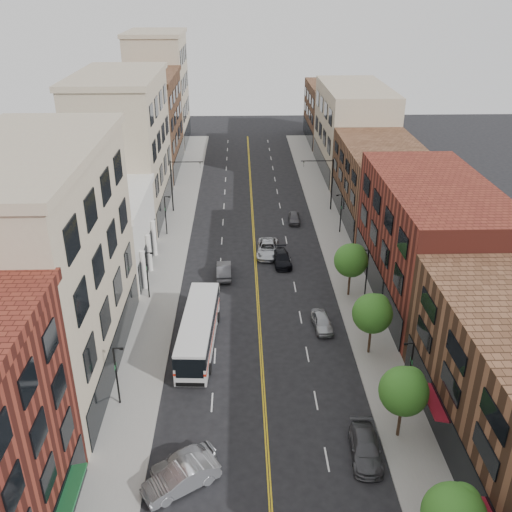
{
  "coord_description": "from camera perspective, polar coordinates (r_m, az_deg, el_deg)",
  "views": [
    {
      "loc": [
        -1.62,
        -26.45,
        29.22
      ],
      "look_at": [
        -0.18,
        23.3,
        5.0
      ],
      "focal_mm": 40.0,
      "sensor_mm": 36.0,
      "label": 1
    }
  ],
  "objects": [
    {
      "name": "car_lane_c",
      "position": [
        76.11,
        3.84,
        3.83
      ],
      "size": [
        1.7,
        3.82,
        1.28
      ],
      "primitive_type": "imported",
      "rotation": [
        0.0,
        0.0,
        -0.05
      ],
      "color": "#46454A",
      "rests_on": "ground"
    },
    {
      "name": "lamp_l_2",
      "position": [
        57.63,
        -10.79,
        -1.64
      ],
      "size": [
        0.81,
        0.55,
        5.05
      ],
      "color": "black",
      "rests_on": "sidewalk_left"
    },
    {
      "name": "bldg_r_far_c",
      "position": [
        116.42,
        7.82,
        13.96
      ],
      "size": [
        10.0,
        18.0,
        11.0
      ],
      "primitive_type": "cube",
      "color": "brown",
      "rests_on": "ground"
    },
    {
      "name": "car_lane_a",
      "position": [
        64.73,
        2.58,
        -0.24
      ],
      "size": [
        2.28,
        4.84,
        1.36
      ],
      "primitive_type": "imported",
      "rotation": [
        0.0,
        0.0,
        0.08
      ],
      "color": "black",
      "rests_on": "ground"
    },
    {
      "name": "car_parked_mid",
      "position": [
        41.27,
        10.87,
        -18.35
      ],
      "size": [
        2.3,
        4.97,
        1.41
      ],
      "primitive_type": "imported",
      "rotation": [
        0.0,
        0.0,
        -0.07
      ],
      "color": "#414246",
      "rests_on": "ground"
    },
    {
      "name": "ground",
      "position": [
        39.45,
        1.34,
        -21.86
      ],
      "size": [
        220.0,
        220.0,
        0.0
      ],
      "primitive_type": "plane",
      "color": "black",
      "rests_on": "ground"
    },
    {
      "name": "bldg_l_far_a",
      "position": [
        78.67,
        -13.09,
        10.39
      ],
      "size": [
        10.0,
        20.0,
        18.0
      ],
      "primitive_type": "cube",
      "color": "tan",
      "rests_on": "ground"
    },
    {
      "name": "bldg_l_tanoffice",
      "position": [
        46.93,
        -20.61,
        -1.37
      ],
      "size": [
        10.0,
        22.0,
        18.0
      ],
      "primitive_type": "cube",
      "color": "tan",
      "rests_on": "ground"
    },
    {
      "name": "tree_r_1",
      "position": [
        41.02,
        14.66,
        -12.78
      ],
      "size": [
        3.4,
        3.4,
        5.59
      ],
      "color": "black",
      "rests_on": "sidewalk_right"
    },
    {
      "name": "sidewalk_right",
      "position": [
        69.0,
        8.2,
        0.68
      ],
      "size": [
        4.0,
        110.0,
        0.15
      ],
      "primitive_type": "cube",
      "color": "gray",
      "rests_on": "ground"
    },
    {
      "name": "bldg_r_mid",
      "position": [
        58.58,
        17.04,
        1.39
      ],
      "size": [
        10.0,
        22.0,
        12.0
      ],
      "primitive_type": "cube",
      "color": "maroon",
      "rests_on": "ground"
    },
    {
      "name": "sidewalk_left",
      "position": [
        68.53,
        -8.52,
        0.47
      ],
      "size": [
        4.0,
        110.0,
        0.15
      ],
      "primitive_type": "cube",
      "color": "gray",
      "rests_on": "ground"
    },
    {
      "name": "car_angle_b",
      "position": [
        38.95,
        -7.5,
        -21.15
      ],
      "size": [
        5.17,
        4.15,
        1.65
      ],
      "primitive_type": "imported",
      "rotation": [
        0.0,
        0.0,
        -1.01
      ],
      "color": "#B8BAC0",
      "rests_on": "ground"
    },
    {
      "name": "lamp_r_1",
      "position": [
        45.1,
        15.13,
        -10.7
      ],
      "size": [
        0.81,
        0.55,
        5.05
      ],
      "color": "black",
      "rests_on": "sidewalk_right"
    },
    {
      "name": "car_parked_far",
      "position": [
        53.4,
        6.64,
        -6.55
      ],
      "size": [
        1.96,
        4.14,
        1.37
      ],
      "primitive_type": "imported",
      "rotation": [
        0.0,
        0.0,
        0.09
      ],
      "color": "#A4A7AC",
      "rests_on": "ground"
    },
    {
      "name": "signal_mast_left",
      "position": [
        78.88,
        -7.93,
        7.55
      ],
      "size": [
        4.49,
        0.18,
        7.2
      ],
      "color": "black",
      "rests_on": "sidewalk_left"
    },
    {
      "name": "bldg_r_far_b",
      "position": [
        96.89,
        9.7,
        12.33
      ],
      "size": [
        10.0,
        22.0,
        14.0
      ],
      "primitive_type": "cube",
      "color": "tan",
      "rests_on": "ground"
    },
    {
      "name": "lamp_r_2",
      "position": [
        58.25,
        11.0,
        -1.36
      ],
      "size": [
        0.81,
        0.55,
        5.05
      ],
      "color": "black",
      "rests_on": "sidewalk_right"
    },
    {
      "name": "bldg_l_far_c",
      "position": [
        115.11,
        -9.69,
        15.99
      ],
      "size": [
        10.0,
        16.0,
        20.0
      ],
      "primitive_type": "cube",
      "color": "tan",
      "rests_on": "ground"
    },
    {
      "name": "lamp_r_3",
      "position": [
        72.55,
        8.47,
        4.44
      ],
      "size": [
        0.81,
        0.55,
        5.05
      ],
      "color": "black",
      "rests_on": "sidewalk_right"
    },
    {
      "name": "lamp_l_1",
      "position": [
        44.31,
        -13.74,
        -11.26
      ],
      "size": [
        0.81,
        0.55,
        5.05
      ],
      "color": "black",
      "rests_on": "sidewalk_left"
    },
    {
      "name": "tree_r_2",
      "position": [
        48.92,
        11.65,
        -5.51
      ],
      "size": [
        3.4,
        3.4,
        5.59
      ],
      "color": "black",
      "rests_on": "sidewalk_right"
    },
    {
      "name": "bldg_r_far_a",
      "position": [
        77.71,
        12.4,
        7.18
      ],
      "size": [
        10.0,
        20.0,
        10.0
      ],
      "primitive_type": "cube",
      "color": "brown",
      "rests_on": "ground"
    },
    {
      "name": "bldg_l_white",
      "position": [
        64.6,
        -15.3,
        2.0
      ],
      "size": [
        10.0,
        14.0,
        8.0
      ],
      "primitive_type": "cube",
      "color": "silver",
      "rests_on": "ground"
    },
    {
      "name": "signal_mast_right",
      "position": [
        79.3,
        7.12,
        7.7
      ],
      "size": [
        4.49,
        0.18,
        7.2
      ],
      "color": "black",
      "rests_on": "sidewalk_right"
    },
    {
      "name": "car_lane_behind",
      "position": [
        62.03,
        -3.24,
        -1.43
      ],
      "size": [
        1.69,
        4.51,
        1.47
      ],
      "primitive_type": "imported",
      "rotation": [
        0.0,
        0.0,
        3.17
      ],
      "color": "#47474B",
      "rests_on": "ground"
    },
    {
      "name": "lamp_l_3",
      "position": [
        72.06,
        -9.0,
        4.25
      ],
      "size": [
        0.81,
        0.55,
        5.05
      ],
      "color": "black",
      "rests_on": "sidewalk_left"
    },
    {
      "name": "car_angle_a",
      "position": [
        40.0,
        -7.3,
        -19.7
      ],
      "size": [
        4.69,
        3.8,
        1.5
      ],
      "primitive_type": "imported",
      "rotation": [
        0.0,
        0.0,
        -1.03
      ],
      "color": "gray",
      "rests_on": "ground"
    },
    {
      "name": "city_bus",
      "position": [
        50.33,
        -5.78,
        -7.23
      ],
      "size": [
        3.39,
        12.11,
        3.08
      ],
      "rotation": [
        0.0,
        0.0,
        -0.06
      ],
      "color": "silver",
      "rests_on": "ground"
    },
    {
      "name": "car_lane_b",
      "position": [
        66.89,
        1.18,
        0.76
      ],
      "size": [
        2.96,
        5.65,
        1.52
      ],
      "primitive_type": "imported",
      "rotation": [
        0.0,
        0.0,
        -0.08
      ],
      "color": "#B7BABF",
      "rests_on": "ground"
    },
    {
      "name": "bldg_l_far_b",
      "position": [
        98.13,
        -10.9,
        12.71
      ],
      "size": [
        10.0,
        20.0,
        15.0
      ],
      "primitive_type": "cube",
      "color": "brown",
      "rests_on": "ground"
    },
    {
      "name": "tree_r_3",
      "position": [
        57.48,
        9.56,
        -0.32
      ],
      "size": [
        3.4,
        3.4,
        5.59
      ],
      "color": "black",
      "rests_on": "sidewalk_right"
    }
  ]
}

